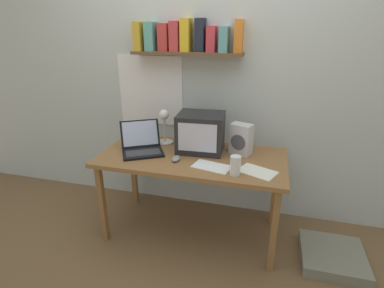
% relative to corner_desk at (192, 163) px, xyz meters
% --- Properties ---
extents(ground_plane, '(12.00, 12.00, 0.00)m').
position_rel_corner_desk_xyz_m(ground_plane, '(0.00, 0.00, -0.66)').
color(ground_plane, brown).
extents(back_wall, '(5.60, 0.24, 2.60)m').
position_rel_corner_desk_xyz_m(back_wall, '(-0.01, 0.49, 0.65)').
color(back_wall, silver).
rests_on(back_wall, ground_plane).
extents(corner_desk, '(1.48, 0.72, 0.72)m').
position_rel_corner_desk_xyz_m(corner_desk, '(0.00, 0.00, 0.00)').
color(corner_desk, olive).
rests_on(corner_desk, ground_plane).
extents(crt_monitor, '(0.39, 0.33, 0.31)m').
position_rel_corner_desk_xyz_m(crt_monitor, '(0.04, 0.13, 0.22)').
color(crt_monitor, '#232326').
rests_on(crt_monitor, corner_desk).
extents(laptop, '(0.44, 0.44, 0.23)m').
position_rel_corner_desk_xyz_m(laptop, '(-0.43, -0.01, 0.12)').
color(laptop, black).
rests_on(laptop, corner_desk).
extents(desk_lamp, '(0.14, 0.16, 0.32)m').
position_rel_corner_desk_xyz_m(desk_lamp, '(-0.29, 0.18, 0.25)').
color(desk_lamp, silver).
rests_on(desk_lamp, corner_desk).
extents(juice_glass, '(0.07, 0.07, 0.14)m').
position_rel_corner_desk_xyz_m(juice_glass, '(0.37, -0.24, 0.13)').
color(juice_glass, white).
rests_on(juice_glass, corner_desk).
extents(space_heater, '(0.19, 0.16, 0.25)m').
position_rel_corner_desk_xyz_m(space_heater, '(0.37, 0.15, 0.19)').
color(space_heater, silver).
rests_on(space_heater, corner_desk).
extents(computer_mouse, '(0.07, 0.11, 0.03)m').
position_rel_corner_desk_xyz_m(computer_mouse, '(-0.10, -0.12, 0.08)').
color(computer_mouse, gray).
rests_on(computer_mouse, corner_desk).
extents(open_notebook, '(0.30, 0.26, 0.00)m').
position_rel_corner_desk_xyz_m(open_notebook, '(0.52, -0.16, 0.07)').
color(open_notebook, white).
rests_on(open_notebook, corner_desk).
extents(printed_handout, '(0.30, 0.21, 0.00)m').
position_rel_corner_desk_xyz_m(printed_handout, '(0.19, -0.16, 0.07)').
color(printed_handout, white).
rests_on(printed_handout, corner_desk).
extents(floor_cushion, '(0.46, 0.46, 0.09)m').
position_rel_corner_desk_xyz_m(floor_cushion, '(1.14, -0.09, -0.61)').
color(floor_cushion, gray).
rests_on(floor_cushion, ground_plane).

